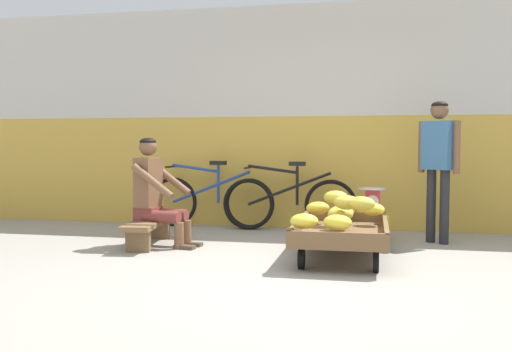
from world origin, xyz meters
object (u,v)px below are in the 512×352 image
(plastic_crate, at_px, (372,228))
(bicycle_near_left, at_px, (211,200))
(shopping_bag, at_px, (377,236))
(low_bench, at_px, (149,226))
(banana_cart, at_px, (342,233))
(weighing_scale, at_px, (372,200))
(bicycle_far_left, at_px, (289,202))
(customer_adult, at_px, (439,155))
(vendor_seated, at_px, (156,192))

(plastic_crate, bearing_deg, bicycle_near_left, 163.19)
(shopping_bag, bearing_deg, low_bench, -172.27)
(banana_cart, distance_m, low_bench, 2.07)
(low_bench, relative_size, bicycle_near_left, 0.68)
(banana_cart, distance_m, bicycle_near_left, 2.38)
(weighing_scale, bearing_deg, low_bench, -163.26)
(bicycle_far_left, relative_size, shopping_bag, 6.92)
(low_bench, height_order, customer_adult, customer_adult)
(vendor_seated, bearing_deg, plastic_crate, 17.64)
(low_bench, distance_m, bicycle_near_left, 1.36)
(low_bench, height_order, vendor_seated, vendor_seated)
(vendor_seated, relative_size, customer_adult, 0.75)
(bicycle_far_left, distance_m, shopping_bag, 1.43)
(banana_cart, relative_size, bicycle_near_left, 0.87)
(banana_cart, xyz_separation_m, bicycle_near_left, (-1.75, 1.61, 0.11))
(plastic_crate, bearing_deg, bicycle_far_left, 151.49)
(low_bench, bearing_deg, bicycle_far_left, 43.51)
(vendor_seated, xyz_separation_m, plastic_crate, (2.24, 0.71, -0.42))
(bicycle_far_left, bearing_deg, customer_adult, -16.89)
(banana_cart, height_order, bicycle_near_left, bicycle_near_left)
(banana_cart, relative_size, customer_adult, 0.94)
(plastic_crate, xyz_separation_m, shopping_bag, (0.05, -0.38, -0.03))
(customer_adult, bearing_deg, weighing_scale, -177.22)
(banana_cart, height_order, low_bench, banana_cart)
(banana_cart, height_order, vendor_seated, vendor_seated)
(banana_cart, distance_m, bicycle_far_left, 1.72)
(plastic_crate, bearing_deg, weighing_scale, -90.00)
(vendor_seated, xyz_separation_m, shopping_bag, (2.29, 0.33, -0.45))
(low_bench, distance_m, plastic_crate, 2.43)
(shopping_bag, bearing_deg, banana_cart, -118.21)
(low_bench, bearing_deg, vendor_seated, -7.27)
(bicycle_near_left, bearing_deg, banana_cart, -42.69)
(bicycle_near_left, xyz_separation_m, shopping_bag, (2.08, -0.99, -0.23))
(bicycle_far_left, bearing_deg, low_bench, -136.49)
(weighing_scale, distance_m, shopping_bag, 0.51)
(plastic_crate, bearing_deg, shopping_bag, -82.03)
(bicycle_near_left, distance_m, shopping_bag, 2.32)
(banana_cart, bearing_deg, vendor_seated, 171.65)
(banana_cart, height_order, plastic_crate, banana_cart)
(vendor_seated, height_order, bicycle_far_left, vendor_seated)
(low_bench, xyz_separation_m, vendor_seated, (0.09, -0.01, 0.37))
(banana_cart, distance_m, shopping_bag, 0.72)
(bicycle_near_left, distance_m, bicycle_far_left, 1.02)
(banana_cart, bearing_deg, bicycle_near_left, 137.31)
(banana_cart, distance_m, customer_adult, 1.59)
(customer_adult, bearing_deg, bicycle_near_left, 167.95)
(bicycle_far_left, bearing_deg, vendor_seated, -134.27)
(banana_cart, relative_size, low_bench, 1.28)
(low_bench, distance_m, vendor_seated, 0.38)
(banana_cart, relative_size, shopping_bag, 6.01)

